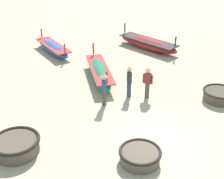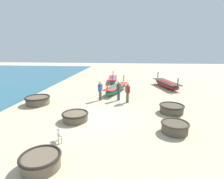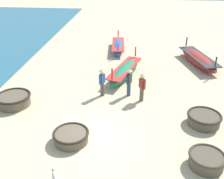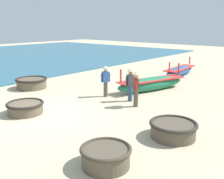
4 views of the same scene
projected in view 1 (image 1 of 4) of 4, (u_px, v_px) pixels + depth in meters
ground_plane at (154, 146)px, 12.43m from camera, size 80.00×80.00×0.00m
coracle_upturned at (219, 95)px, 15.62m from camera, size 1.64×1.64×0.56m
coracle_far_left at (140, 155)px, 11.50m from camera, size 1.60×1.60×0.51m
coracle_center at (16, 145)px, 11.95m from camera, size 1.87×1.87×0.62m
long_boat_blue_hull at (53, 48)px, 21.50m from camera, size 1.26×4.25×1.23m
long_boat_white_hull at (148, 43)px, 22.17m from camera, size 2.43×5.06×1.42m
long_boat_ochre_hull at (99, 73)px, 17.73m from camera, size 2.33×4.75×1.44m
fisherman_crouching at (129, 80)px, 15.66m from camera, size 0.36×0.49×1.67m
fisherman_standing_right at (104, 88)px, 14.87m from camera, size 0.36×0.49×1.67m
fisherman_standing_left at (148, 81)px, 15.55m from camera, size 0.38×0.44×1.67m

